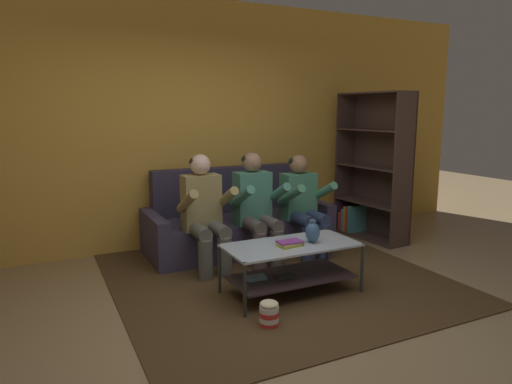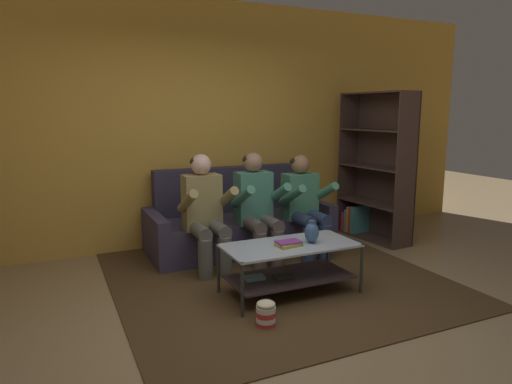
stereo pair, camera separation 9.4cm
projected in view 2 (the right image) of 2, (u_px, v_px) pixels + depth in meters
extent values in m
plane|color=#967B56|center=(281.00, 325.00, 3.48)|extent=(16.80, 16.80, 0.00)
cube|color=gold|center=(186.00, 125.00, 5.43)|extent=(8.40, 0.12, 2.90)
cube|color=#3D3650|center=(241.00, 233.00, 5.33)|extent=(1.86, 0.87, 0.40)
cube|color=#342E44|center=(230.00, 189.00, 5.56)|extent=(1.86, 0.18, 0.54)
cube|color=#3D3650|center=(156.00, 238.00, 4.91)|extent=(0.13, 0.87, 0.52)
cube|color=#3D3650|center=(314.00, 220.00, 5.73)|extent=(0.13, 0.87, 0.52)
cylinder|color=#585951|center=(205.00, 260.00, 4.39)|extent=(0.14, 0.14, 0.40)
cylinder|color=#585951|center=(225.00, 257.00, 4.47)|extent=(0.14, 0.14, 0.40)
cylinder|color=#585951|center=(199.00, 231.00, 4.51)|extent=(0.14, 0.42, 0.14)
cylinder|color=#585951|center=(218.00, 229.00, 4.59)|extent=(0.14, 0.42, 0.14)
cube|color=#938451|center=(202.00, 202.00, 4.69)|extent=(0.38, 0.22, 0.57)
cylinder|color=#938451|center=(187.00, 201.00, 4.44)|extent=(0.09, 0.49, 0.31)
cylinder|color=#938451|center=(227.00, 198.00, 4.60)|extent=(0.09, 0.49, 0.31)
sphere|color=beige|center=(201.00, 164.00, 4.62)|extent=(0.21, 0.21, 0.21)
ellipsoid|color=black|center=(200.00, 162.00, 4.64)|extent=(0.21, 0.21, 0.13)
cylinder|color=#594F4C|center=(260.00, 252.00, 4.63)|extent=(0.14, 0.14, 0.40)
cylinder|color=#594F4C|center=(277.00, 249.00, 4.71)|extent=(0.14, 0.14, 0.40)
cylinder|color=#594F4C|center=(253.00, 225.00, 4.75)|extent=(0.14, 0.42, 0.14)
cylinder|color=#594F4C|center=(270.00, 223.00, 4.83)|extent=(0.14, 0.42, 0.14)
cube|color=#438370|center=(253.00, 198.00, 4.93)|extent=(0.38, 0.22, 0.57)
cylinder|color=#438370|center=(242.00, 197.00, 4.68)|extent=(0.09, 0.49, 0.31)
cylinder|color=#438370|center=(278.00, 194.00, 4.84)|extent=(0.09, 0.49, 0.31)
sphere|color=#997458|center=(253.00, 162.00, 4.86)|extent=(0.21, 0.21, 0.21)
ellipsoid|color=black|center=(252.00, 160.00, 4.88)|extent=(0.21, 0.21, 0.13)
cylinder|color=navy|center=(309.00, 245.00, 4.87)|extent=(0.14, 0.14, 0.40)
cylinder|color=navy|center=(325.00, 243.00, 4.95)|extent=(0.14, 0.14, 0.40)
cylinder|color=navy|center=(301.00, 219.00, 4.99)|extent=(0.14, 0.42, 0.14)
cylinder|color=navy|center=(317.00, 218.00, 5.07)|extent=(0.14, 0.42, 0.14)
cube|color=#448666|center=(300.00, 196.00, 5.18)|extent=(0.38, 0.22, 0.52)
cylinder|color=#448666|center=(292.00, 196.00, 4.92)|extent=(0.09, 0.49, 0.31)
cylinder|color=#448666|center=(324.00, 193.00, 5.09)|extent=(0.09, 0.49, 0.31)
sphere|color=#936A4C|center=(300.00, 164.00, 5.11)|extent=(0.21, 0.21, 0.21)
ellipsoid|color=black|center=(299.00, 162.00, 5.12)|extent=(0.21, 0.21, 0.13)
cube|color=#AFB9C9|center=(290.00, 245.00, 4.00)|extent=(1.18, 0.57, 0.02)
cube|color=#412F34|center=(290.00, 276.00, 4.06)|extent=(1.08, 0.53, 0.02)
cylinder|color=#2B322D|center=(242.00, 290.00, 3.56)|extent=(0.03, 0.03, 0.46)
cylinder|color=#2B322D|center=(361.00, 269.00, 4.04)|extent=(0.03, 0.03, 0.46)
cylinder|color=#2B322D|center=(218.00, 269.00, 4.05)|extent=(0.03, 0.03, 0.46)
cylinder|color=#2B322D|center=(327.00, 252.00, 4.52)|extent=(0.03, 0.03, 0.46)
cube|color=#6CA0B7|center=(254.00, 278.00, 3.96)|extent=(0.18, 0.11, 0.03)
cube|color=#2C2E2E|center=(283.00, 276.00, 4.00)|extent=(0.17, 0.11, 0.03)
cube|color=#48331C|center=(266.00, 271.00, 4.64)|extent=(3.02, 3.39, 0.01)
cube|color=#6E6256|center=(266.00, 271.00, 4.63)|extent=(1.66, 1.86, 0.00)
ellipsoid|color=#355882|center=(312.00, 233.00, 4.04)|extent=(0.13, 0.13, 0.18)
cylinder|color=#355882|center=(312.00, 223.00, 4.02)|extent=(0.06, 0.06, 0.04)
cube|color=#ABB03C|center=(289.00, 245.00, 3.94)|extent=(0.23, 0.16, 0.03)
cube|color=#863693|center=(289.00, 242.00, 3.94)|extent=(0.21, 0.13, 0.02)
cube|color=#45312C|center=(348.00, 163.00, 6.14)|extent=(0.34, 0.05, 1.84)
cube|color=#45312C|center=(406.00, 172.00, 5.27)|extent=(0.34, 0.05, 1.84)
cube|color=#45312C|center=(384.00, 166.00, 5.78)|extent=(0.10, 1.03, 1.84)
cube|color=#45312C|center=(372.00, 237.00, 5.86)|extent=(0.41, 1.02, 0.02)
cube|color=#45312C|center=(373.00, 203.00, 5.78)|extent=(0.41, 1.02, 0.02)
cube|color=#45312C|center=(375.00, 167.00, 5.70)|extent=(0.41, 1.02, 0.02)
cube|color=#45312C|center=(377.00, 130.00, 5.62)|extent=(0.41, 1.02, 0.02)
cube|color=#45312C|center=(379.00, 93.00, 5.54)|extent=(0.41, 1.02, 0.02)
cube|color=#2F1E32|center=(348.00, 215.00, 6.22)|extent=(0.28, 0.06, 0.39)
cube|color=#CE3A34|center=(350.00, 221.00, 6.20)|extent=(0.28, 0.07, 0.25)
cube|color=#7090B4|center=(353.00, 220.00, 6.14)|extent=(0.27, 0.06, 0.30)
cube|color=gold|center=(353.00, 219.00, 6.09)|extent=(0.23, 0.05, 0.34)
cube|color=#D23C35|center=(357.00, 219.00, 6.08)|extent=(0.29, 0.06, 0.35)
cube|color=teal|center=(360.00, 219.00, 6.03)|extent=(0.31, 0.07, 0.36)
cylinder|color=red|center=(266.00, 324.00, 3.46)|extent=(0.15, 0.15, 0.04)
cylinder|color=white|center=(266.00, 319.00, 3.46)|extent=(0.15, 0.15, 0.04)
cylinder|color=red|center=(266.00, 314.00, 3.45)|extent=(0.15, 0.15, 0.04)
cylinder|color=white|center=(266.00, 309.00, 3.44)|extent=(0.15, 0.15, 0.04)
ellipsoid|color=beige|center=(266.00, 304.00, 3.43)|extent=(0.14, 0.14, 0.05)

